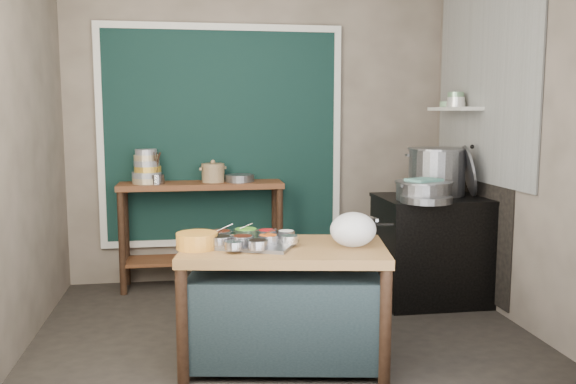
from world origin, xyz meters
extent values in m
cube|color=#28241F|center=(0.00, 0.00, -0.01)|extent=(3.50, 3.00, 0.02)
cube|color=gray|center=(0.00, 1.51, 1.40)|extent=(3.50, 0.02, 2.80)
cube|color=gray|center=(-1.76, 0.00, 1.40)|extent=(0.02, 3.00, 2.80)
cube|color=gray|center=(1.76, 0.00, 1.40)|extent=(0.02, 3.00, 2.80)
cube|color=black|center=(-0.35, 1.47, 1.35)|extent=(2.10, 0.02, 1.90)
cube|color=#B2B2AA|center=(1.74, 0.55, 1.85)|extent=(0.02, 1.70, 1.70)
cube|color=black|center=(1.74, 0.65, 0.70)|extent=(0.01, 1.30, 1.30)
cube|color=beige|center=(1.63, 0.85, 1.60)|extent=(0.22, 0.70, 0.03)
cube|color=brown|center=(-0.07, -0.52, 0.38)|extent=(1.35, 0.92, 0.75)
cube|color=brown|center=(-0.55, 1.28, 0.47)|extent=(1.45, 0.40, 0.95)
cube|color=black|center=(1.35, 0.55, 0.42)|extent=(0.90, 0.68, 0.85)
cube|color=black|center=(1.35, 0.55, 0.86)|extent=(0.92, 0.69, 0.03)
cube|color=gray|center=(-0.26, -0.49, 0.76)|extent=(0.59, 0.52, 0.02)
cylinder|color=gray|center=(-0.30, -0.36, 0.80)|extent=(0.16, 0.16, 0.06)
cylinder|color=gray|center=(-0.04, -0.39, 0.80)|extent=(0.11, 0.11, 0.05)
cylinder|color=gray|center=(-0.25, -0.66, 0.80)|extent=(0.13, 0.13, 0.05)
cylinder|color=silver|center=(-0.04, -0.53, 0.80)|extent=(0.10, 0.10, 0.05)
cylinder|color=gray|center=(-0.45, -0.36, 0.80)|extent=(0.14, 0.14, 0.06)
cylinder|color=gray|center=(-0.47, -0.52, 0.80)|extent=(0.14, 0.14, 0.06)
cylinder|color=gray|center=(-0.33, -0.54, 0.80)|extent=(0.14, 0.14, 0.06)
cylinder|color=gray|center=(-0.17, -0.52, 0.80)|extent=(0.13, 0.13, 0.05)
cylinder|color=gray|center=(-0.39, -0.65, 0.80)|extent=(0.11, 0.11, 0.05)
cylinder|color=gray|center=(-0.16, -0.37, 0.80)|extent=(0.13, 0.13, 0.05)
cylinder|color=#C48125|center=(-0.61, -0.50, 0.80)|extent=(0.33, 0.33, 0.10)
ellipsoid|color=white|center=(0.34, -0.60, 0.86)|extent=(0.31, 0.27, 0.21)
ellipsoid|color=white|center=(0.39, -0.48, 0.83)|extent=(0.27, 0.25, 0.17)
cylinder|color=tan|center=(-1.02, 1.28, 0.98)|extent=(0.27, 0.27, 0.05)
cylinder|color=gray|center=(-1.02, 1.28, 1.03)|extent=(0.26, 0.26, 0.05)
cylinder|color=gold|center=(-1.02, 1.28, 1.08)|extent=(0.23, 0.23, 0.05)
cylinder|color=gray|center=(-1.02, 1.28, 1.13)|extent=(0.22, 0.22, 0.05)
cylinder|color=tan|center=(-1.02, 1.28, 1.18)|extent=(0.21, 0.21, 0.05)
cylinder|color=gray|center=(-1.02, 1.28, 1.23)|extent=(0.19, 0.19, 0.05)
cylinder|color=gray|center=(-0.93, 1.22, 0.99)|extent=(0.18, 0.18, 0.09)
cylinder|color=gray|center=(-0.21, 1.27, 0.98)|extent=(0.27, 0.27, 0.07)
cylinder|color=gray|center=(1.64, 0.55, 1.09)|extent=(0.21, 0.44, 0.42)
cube|color=#518C7F|center=(1.18, 0.39, 1.04)|extent=(0.30, 0.27, 0.02)
cylinder|color=gray|center=(1.15, 0.26, 0.91)|extent=(0.42, 0.42, 0.05)
cylinder|color=silver|center=(1.63, 0.83, 1.64)|extent=(0.16, 0.16, 0.04)
cylinder|color=silver|center=(1.63, 0.83, 1.68)|extent=(0.15, 0.15, 0.04)
cylinder|color=gray|center=(1.63, 0.83, 1.72)|extent=(0.14, 0.14, 0.04)
cylinder|color=gray|center=(1.63, 1.00, 1.64)|extent=(0.17, 0.17, 0.05)
camera|label=1|loc=(-0.63, -4.17, 1.58)|focal=38.00mm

